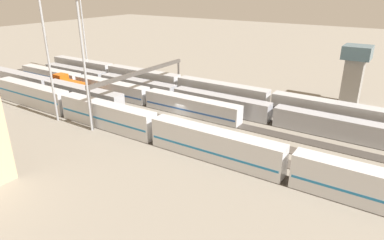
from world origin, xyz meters
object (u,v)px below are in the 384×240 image
(train_on_track_4, at_px, (50,89))
(train_on_track_5, at_px, (155,129))
(signal_gantry, at_px, (140,76))
(train_on_track_0, at_px, (221,94))
(train_on_track_1, at_px, (176,94))
(control_tower, at_px, (354,70))
(train_on_track_3, at_px, (69,87))
(light_mast_3, at_px, (82,43))
(light_mast_1, at_px, (44,30))
(light_mast_2, at_px, (81,8))
(train_on_track_2, at_px, (111,89))

(train_on_track_4, bearing_deg, train_on_track_5, 172.30)
(signal_gantry, bearing_deg, train_on_track_0, -137.76)
(train_on_track_1, xyz_separation_m, signal_gantry, (4.10, 7.50, 5.53))
(signal_gantry, relative_size, control_tower, 2.19)
(train_on_track_3, bearing_deg, light_mast_3, 150.82)
(train_on_track_1, distance_m, train_on_track_5, 22.32)
(train_on_track_3, xyz_separation_m, light_mast_1, (-12.47, 12.86, 16.25))
(train_on_track_3, bearing_deg, light_mast_1, 134.12)
(train_on_track_1, bearing_deg, light_mast_2, -10.49)
(train_on_track_5, xyz_separation_m, train_on_track_2, (26.30, -15.00, -0.60))
(train_on_track_3, bearing_deg, train_on_track_2, -153.44)
(light_mast_3, bearing_deg, train_on_track_4, -18.11)
(train_on_track_1, distance_m, train_on_track_3, 28.23)
(train_on_track_2, height_order, light_mast_3, light_mast_3)
(light_mast_1, xyz_separation_m, control_tower, (-48.82, -45.07, -10.42))
(train_on_track_2, bearing_deg, train_on_track_4, 43.11)
(train_on_track_3, relative_size, light_mast_1, 0.34)
(train_on_track_4, xyz_separation_m, signal_gantry, (-22.98, -7.50, 4.95))
(train_on_track_4, xyz_separation_m, train_on_track_3, (-0.68, -5.00, -0.44))
(light_mast_2, distance_m, light_mast_3, 46.32)
(train_on_track_4, height_order, train_on_track_5, same)
(train_on_track_2, relative_size, light_mast_3, 2.72)
(control_tower, bearing_deg, light_mast_3, 49.16)
(signal_gantry, bearing_deg, train_on_track_2, -11.49)
(train_on_track_4, bearing_deg, control_tower, -149.02)
(light_mast_1, bearing_deg, train_on_track_3, -45.88)
(train_on_track_4, height_order, train_on_track_2, train_on_track_4)
(train_on_track_5, bearing_deg, train_on_track_4, -7.70)
(train_on_track_1, xyz_separation_m, train_on_track_2, (16.40, 5.00, -0.03))
(train_on_track_0, xyz_separation_m, signal_gantry, (13.76, 12.50, 4.96))
(train_on_track_4, distance_m, train_on_track_0, 41.84)
(train_on_track_4, distance_m, light_mast_3, 28.27)
(light_mast_1, height_order, light_mast_3, light_mast_1)
(light_mast_1, bearing_deg, light_mast_3, -178.51)
(light_mast_3, distance_m, control_tower, 59.88)
(train_on_track_5, relative_size, light_mast_1, 3.28)
(train_on_track_2, height_order, light_mast_2, light_mast_2)
(signal_gantry, bearing_deg, light_mast_3, 91.00)
(train_on_track_4, height_order, train_on_track_3, same)
(train_on_track_5, height_order, train_on_track_0, same)
(train_on_track_0, bearing_deg, train_on_track_5, 90.54)
(light_mast_1, height_order, signal_gantry, light_mast_1)
(train_on_track_4, height_order, signal_gantry, signal_gantry)
(train_on_track_3, height_order, light_mast_2, light_mast_2)
(train_on_track_0, bearing_deg, signal_gantry, 42.24)
(train_on_track_1, height_order, train_on_track_3, train_on_track_3)
(train_on_track_1, bearing_deg, light_mast_3, 80.37)
(signal_gantry, bearing_deg, light_mast_1, 57.39)
(train_on_track_0, distance_m, light_mast_3, 33.84)
(light_mast_2, bearing_deg, train_on_track_4, 118.43)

